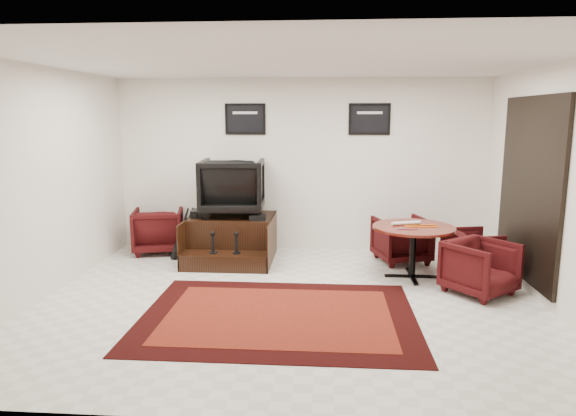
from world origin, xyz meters
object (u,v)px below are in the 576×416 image
object	(u,v)px
shine_podium	(232,239)
table_chair_back	(401,237)
shine_chair	(232,184)
armchair_side	(158,228)
table_chair_corner	(480,265)
meeting_table	(414,233)
table_chair_window	(472,249)

from	to	relation	value
shine_podium	table_chair_back	size ratio (longest dim) A/B	1.76
shine_chair	armchair_side	xyz separation A→B (m)	(-1.27, 0.17, -0.76)
armchair_side	table_chair_corner	xyz separation A→B (m)	(4.65, -1.67, -0.02)
meeting_table	table_chair_window	bearing A→B (deg)	20.10
table_chair_corner	table_chair_back	bearing A→B (deg)	79.84
shine_chair	table_chair_back	xyz separation A→B (m)	(2.61, -0.11, -0.78)
meeting_table	table_chair_back	world-z (taller)	table_chair_back
shine_chair	meeting_table	bearing A→B (deg)	157.46
armchair_side	table_chair_window	xyz separation A→B (m)	(4.81, -0.74, -0.06)
shine_podium	table_chair_corner	distance (m)	3.65
armchair_side	table_chair_back	distance (m)	3.89
armchair_side	table_chair_window	size ratio (longest dim) A/B	1.17
table_chair_window	meeting_table	bearing A→B (deg)	97.00
meeting_table	table_chair_back	distance (m)	0.83
table_chair_corner	table_chair_window	bearing A→B (deg)	41.36
shine_podium	table_chair_corner	world-z (taller)	table_chair_corner
armchair_side	table_chair_corner	world-z (taller)	armchair_side
table_chair_window	armchair_side	bearing A→B (deg)	68.16
meeting_table	table_chair_window	world-z (taller)	meeting_table
table_chair_window	table_chair_corner	distance (m)	0.95
shine_podium	table_chair_window	world-z (taller)	table_chair_window
armchair_side	table_chair_back	size ratio (longest dim) A/B	1.04
shine_podium	table_chair_back	xyz separation A→B (m)	(2.61, 0.03, 0.07)
armchair_side	meeting_table	world-z (taller)	armchair_side
meeting_table	table_chair_corner	size ratio (longest dim) A/B	1.48
armchair_side	table_chair_window	bearing A→B (deg)	158.47
shine_podium	table_chair_window	bearing A→B (deg)	-6.99
armchair_side	table_chair_corner	bearing A→B (deg)	147.41
armchair_side	meeting_table	xyz separation A→B (m)	(3.92, -1.06, 0.24)
table_chair_back	table_chair_corner	world-z (taller)	table_chair_back
meeting_table	table_chair_back	size ratio (longest dim) A/B	1.46
shine_chair	table_chair_corner	size ratio (longest dim) A/B	1.32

